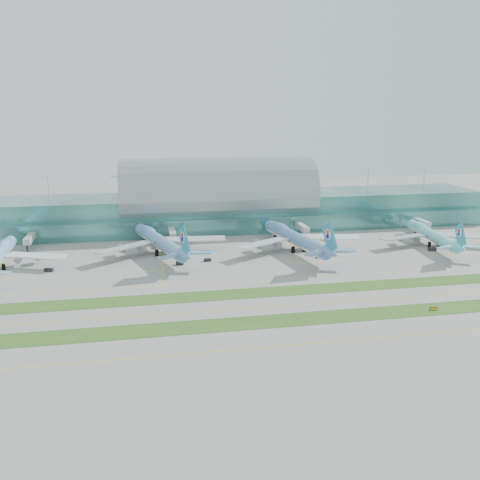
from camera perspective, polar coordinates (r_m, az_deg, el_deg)
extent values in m
plane|color=gray|center=(215.34, 2.78, -5.77)|extent=(700.00, 700.00, 0.00)
cube|color=#3D7A75|center=(336.39, -2.42, 3.16)|extent=(340.00, 42.00, 20.00)
cube|color=#3D7A75|center=(314.14, -1.76, 1.47)|extent=(340.00, 8.00, 10.00)
ellipsoid|color=#9EA5A8|center=(334.69, -2.43, 4.84)|extent=(340.00, 46.20, 16.17)
cylinder|color=white|center=(333.54, -2.45, 6.20)|extent=(0.80, 0.80, 16.00)
cube|color=#B2B7B7|center=(305.01, -21.47, 0.23)|extent=(3.50, 22.00, 3.00)
cylinder|color=black|center=(296.26, -21.75, -0.88)|extent=(1.00, 1.00, 4.00)
cube|color=#B2B7B7|center=(300.05, -7.28, 0.88)|extent=(3.50, 22.00, 3.00)
cylinder|color=black|center=(291.15, -7.12, -0.23)|extent=(1.00, 1.00, 4.00)
cube|color=#B2B7B7|center=(313.48, 6.53, 1.46)|extent=(3.50, 22.00, 3.00)
cylinder|color=black|center=(304.98, 7.07, 0.42)|extent=(1.00, 1.00, 4.00)
cube|color=#B2B7B7|center=(343.17, 18.58, 1.89)|extent=(3.50, 22.00, 3.00)
cylinder|color=black|center=(335.42, 19.36, 0.96)|extent=(1.00, 1.00, 4.00)
cube|color=#2D591E|center=(190.04, 4.78, -8.52)|extent=(420.00, 12.00, 0.08)
cube|color=#2D591E|center=(217.16, 2.65, -5.58)|extent=(420.00, 12.00, 0.08)
cube|color=yellow|center=(172.51, 6.59, -10.99)|extent=(420.00, 0.35, 0.01)
cube|color=yellow|center=(202.61, 3.72, -7.06)|extent=(420.00, 0.35, 0.01)
cube|color=yellow|center=(231.92, 1.73, -4.31)|extent=(420.00, 0.35, 0.01)
cube|color=yellow|center=(252.46, 0.64, -2.78)|extent=(420.00, 0.35, 0.01)
ellipsoid|color=#64A7DE|center=(287.12, -23.79, -0.40)|extent=(5.94, 18.02, 4.20)
cone|color=#64A7DE|center=(302.02, -23.20, 0.00)|extent=(5.98, 4.86, 5.89)
cube|color=white|center=(266.85, -20.92, -1.59)|extent=(29.20, 16.87, 1.16)
cylinder|color=#92969A|center=(272.97, -21.61, -1.76)|extent=(3.33, 5.29, 3.23)
cylinder|color=black|center=(294.12, -23.45, -1.26)|extent=(1.71, 1.71, 2.85)
cylinder|color=black|center=(268.76, -23.91, -2.65)|extent=(1.71, 1.71, 2.85)
cylinder|color=#5F95D2|center=(275.79, -8.57, -0.14)|extent=(24.61, 63.77, 6.46)
ellipsoid|color=#5F95D2|center=(292.13, -9.74, 0.96)|extent=(11.48, 20.58, 4.60)
cone|color=#5F95D2|center=(308.13, -10.69, 1.25)|extent=(7.68, 6.84, 6.46)
cone|color=#5F95D2|center=(242.31, -5.75, -1.69)|extent=(8.56, 10.74, 6.14)
cube|color=silver|center=(268.71, -12.20, -0.76)|extent=(29.34, 25.63, 1.27)
cylinder|color=#95979E|center=(275.70, -11.55, -0.83)|extent=(5.03, 6.50, 3.54)
cube|color=silver|center=(280.40, -4.80, 0.12)|extent=(31.87, 10.77, 1.27)
cylinder|color=#95979E|center=(284.30, -6.10, -0.18)|extent=(5.03, 6.50, 3.54)
cube|color=teal|center=(242.53, -5.97, -0.08)|extent=(4.50, 13.31, 15.02)
cylinder|color=silver|center=(243.10, -6.07, 0.33)|extent=(2.33, 5.06, 5.00)
cylinder|color=black|center=(299.63, -10.07, -0.02)|extent=(1.88, 1.88, 3.13)
cylinder|color=black|center=(272.20, -8.86, -1.38)|extent=(1.88, 1.88, 3.13)
cylinder|color=black|center=(274.15, -7.63, -1.22)|extent=(1.88, 1.88, 3.13)
cylinder|color=#5C8CCA|center=(280.40, 5.91, 0.20)|extent=(17.63, 65.99, 6.58)
ellipsoid|color=#5C8CCA|center=(296.15, 4.34, 1.33)|extent=(9.55, 20.78, 4.69)
cone|color=#5C8CCA|center=(311.69, 3.01, 1.64)|extent=(7.39, 6.35, 6.58)
cone|color=#5C8CCA|center=(248.47, 9.73, -1.40)|extent=(7.78, 10.48, 6.25)
cube|color=white|center=(270.79, 2.48, -0.32)|extent=(31.29, 23.56, 1.30)
cylinder|color=#969A9E|center=(278.28, 2.92, -0.41)|extent=(4.55, 6.37, 3.61)
cube|color=white|center=(287.57, 9.51, 0.34)|extent=(32.82, 14.57, 1.30)
cylinder|color=#969A9E|center=(290.63, 8.11, 0.08)|extent=(4.55, 6.37, 3.61)
cube|color=#2B8DC3|center=(248.60, 9.54, 0.21)|extent=(2.99, 13.86, 15.31)
cylinder|color=white|center=(249.13, 9.44, 0.62)|extent=(1.80, 5.18, 5.10)
cylinder|color=black|center=(303.47, 3.79, 0.35)|extent=(1.91, 1.91, 3.19)
cylinder|color=black|center=(276.53, 5.69, -1.03)|extent=(1.91, 1.91, 3.19)
cylinder|color=black|center=(279.33, 6.86, -0.91)|extent=(1.91, 1.91, 3.19)
cylinder|color=#6DDDF0|center=(307.36, 19.81, 0.49)|extent=(11.78, 57.48, 5.72)
ellipsoid|color=#6DDDF0|center=(321.29, 18.67, 1.42)|extent=(7.26, 17.87, 4.08)
cone|color=#6DDDF0|center=(334.92, 17.67, 1.71)|extent=(6.18, 5.20, 5.72)
cone|color=#6DDDF0|center=(278.96, 22.52, -0.81)|extent=(6.29, 8.84, 5.43)
cube|color=silver|center=(299.29, 17.05, 0.29)|extent=(28.52, 14.26, 1.13)
cylinder|color=gray|center=(305.76, 17.41, 0.17)|extent=(3.66, 5.38, 3.14)
cube|color=silver|center=(313.08, 22.71, 0.40)|extent=(27.68, 19.17, 1.13)
cylinder|color=gray|center=(315.95, 21.60, 0.25)|extent=(3.66, 5.38, 3.14)
cube|color=#2B9BC1|center=(279.24, 22.46, 0.43)|extent=(1.84, 12.12, 13.30)
cylinder|color=white|center=(279.75, 22.40, 0.75)|extent=(1.30, 4.49, 4.43)
cylinder|color=black|center=(327.63, 18.20, 0.65)|extent=(1.66, 1.66, 2.77)
cylinder|color=black|center=(303.92, 19.55, -0.45)|extent=(1.66, 1.66, 2.77)
cylinder|color=black|center=(306.23, 20.50, -0.43)|extent=(1.66, 1.66, 2.77)
cube|color=black|center=(259.05, -19.72, -3.02)|extent=(4.44, 3.14, 1.45)
cube|color=black|center=(255.83, -6.44, -2.46)|extent=(3.92, 2.69, 1.58)
cube|color=black|center=(260.36, -3.49, -2.12)|extent=(3.69, 2.28, 1.49)
cube|color=#C0B60B|center=(275.51, 8.06, -1.32)|extent=(4.00, 2.92, 1.70)
cube|color=black|center=(269.00, 8.41, -1.75)|extent=(3.40, 2.36, 1.24)
cube|color=black|center=(296.58, 19.80, -0.93)|extent=(4.31, 2.84, 1.66)
cube|color=black|center=(305.26, 22.54, -0.80)|extent=(3.34, 2.24, 1.35)
cube|color=black|center=(210.65, 19.93, -6.91)|extent=(2.60, 0.98, 1.11)
cube|color=yellow|center=(210.49, 19.95, -6.93)|extent=(2.15, 0.66, 0.81)
cylinder|color=black|center=(210.53, 19.69, -6.99)|extent=(0.12, 0.12, 0.51)
cylinder|color=black|center=(210.99, 20.17, -6.98)|extent=(0.12, 0.12, 0.51)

